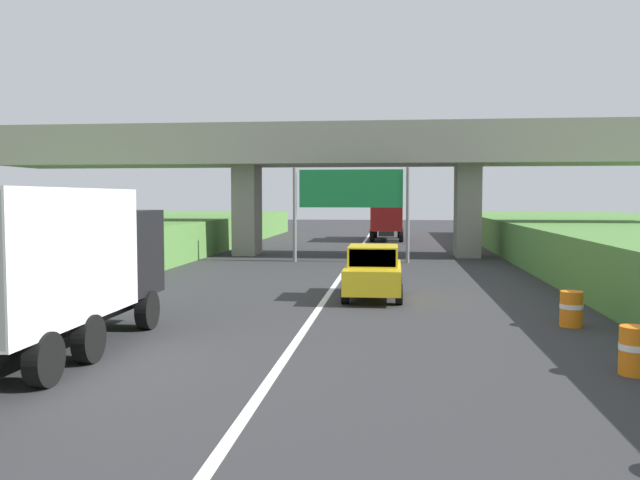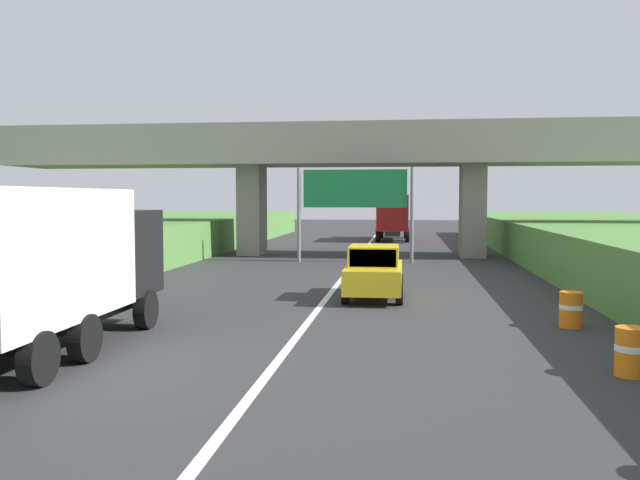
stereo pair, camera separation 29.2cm
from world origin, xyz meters
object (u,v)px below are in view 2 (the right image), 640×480
(truck_red, at_px, (393,215))
(car_yellow, at_px, (374,272))
(construction_barrel_3, at_px, (571,309))
(construction_barrel_2, at_px, (631,351))
(truck_black, at_px, (48,262))
(overhead_highway_sign, at_px, (355,194))

(truck_red, relative_size, car_yellow, 1.78)
(car_yellow, distance_m, construction_barrel_3, 6.65)
(truck_red, height_order, construction_barrel_3, truck_red)
(construction_barrel_3, bearing_deg, truck_red, 98.43)
(car_yellow, xyz_separation_m, construction_barrel_3, (5.12, -4.21, -0.40))
(car_yellow, distance_m, construction_barrel_2, 10.20)
(car_yellow, bearing_deg, truck_black, -126.76)
(construction_barrel_2, height_order, construction_barrel_3, same)
(truck_black, distance_m, construction_barrel_2, 11.55)
(overhead_highway_sign, relative_size, truck_black, 0.81)
(overhead_highway_sign, distance_m, truck_red, 17.92)
(truck_red, distance_m, car_yellow, 29.82)
(car_yellow, bearing_deg, overhead_highway_sign, 97.25)
(overhead_highway_sign, xyz_separation_m, truck_black, (-4.84, -20.54, -1.52))
(car_yellow, relative_size, construction_barrel_3, 4.56)
(truck_black, bearing_deg, car_yellow, 53.24)
(truck_red, relative_size, construction_barrel_2, 8.11)
(truck_black, distance_m, construction_barrel_3, 12.36)
(truck_black, relative_size, construction_barrel_3, 8.11)
(overhead_highway_sign, xyz_separation_m, construction_barrel_2, (6.61, -20.86, -2.99))
(overhead_highway_sign, bearing_deg, truck_red, 84.82)
(overhead_highway_sign, relative_size, truck_red, 0.81)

